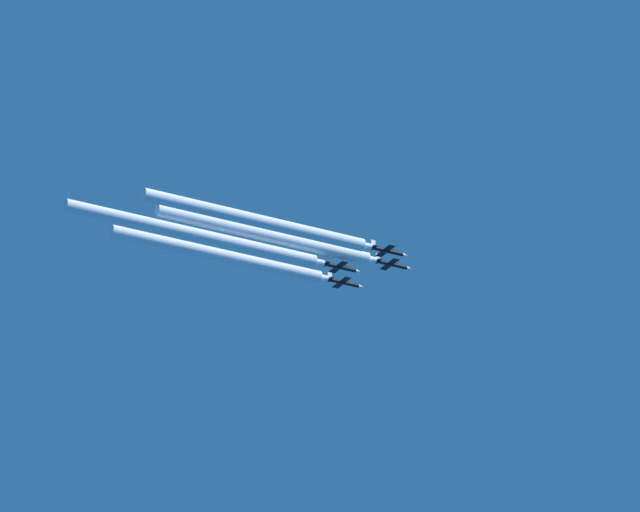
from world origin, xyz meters
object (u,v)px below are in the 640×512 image
Objects in this scene: jet_lead at (392,264)px; jet_slot at (341,267)px; jet_left_wingman at (344,283)px; jet_right_wingman at (388,251)px.

jet_lead is 1.00× the size of jet_slot.
jet_left_wingman is at bearing 147.72° from jet_slot.
jet_left_wingman is (-12.60, -8.56, -2.39)m from jet_lead.
jet_right_wingman is at bearing -34.93° from jet_lead.
jet_lead is at bearing 145.07° from jet_right_wingman.
jet_lead reaches higher than jet_right_wingman.
jet_slot is at bearing -32.28° from jet_left_wingman.
jet_lead is 15.42m from jet_left_wingman.
jet_right_wingman reaches higher than jet_left_wingman.
jet_left_wingman reaches higher than jet_slot.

